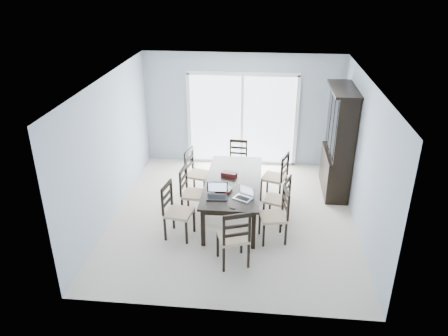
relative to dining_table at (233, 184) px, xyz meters
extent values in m
plane|color=beige|center=(0.00, 0.00, -0.67)|extent=(5.00, 5.00, 0.00)
plane|color=white|center=(0.00, 0.00, 1.93)|extent=(5.00, 5.00, 0.00)
cube|color=#9AA8B7|center=(0.00, 2.50, 0.63)|extent=(4.50, 0.02, 2.60)
cube|color=#9AA8B7|center=(-2.25, 0.00, 0.63)|extent=(0.02, 5.00, 2.60)
cube|color=#9AA8B7|center=(2.25, 0.00, 0.63)|extent=(0.02, 5.00, 2.60)
cube|color=gray|center=(0.00, 3.50, -0.72)|extent=(4.50, 2.00, 0.10)
cube|color=#99999E|center=(0.00, 4.50, -0.12)|extent=(4.50, 0.06, 1.10)
cube|color=black|center=(0.00, 0.00, 0.06)|extent=(1.00, 2.20, 0.04)
cube|color=black|center=(0.00, 0.00, 0.00)|extent=(0.88, 2.08, 0.10)
cube|color=black|center=(-0.42, -1.00, -0.33)|extent=(0.07, 0.07, 0.69)
cube|color=black|center=(0.42, -1.00, -0.33)|extent=(0.07, 0.07, 0.69)
cube|color=black|center=(-0.42, 1.00, -0.33)|extent=(0.07, 0.07, 0.69)
cube|color=black|center=(0.42, 1.00, -0.33)|extent=(0.07, 0.07, 0.69)
cube|color=black|center=(2.01, 1.25, -0.25)|extent=(0.45, 1.30, 0.85)
cube|color=black|center=(2.04, 1.25, 0.83)|extent=(0.38, 1.30, 1.30)
cube|color=black|center=(2.01, 1.25, 1.50)|extent=(0.50, 1.38, 0.05)
cube|color=black|center=(1.84, 0.83, 0.83)|extent=(0.02, 0.36, 1.18)
cube|color=black|center=(1.84, 1.25, 0.83)|extent=(0.02, 0.36, 1.18)
cube|color=black|center=(1.84, 1.67, 0.83)|extent=(0.02, 0.36, 1.18)
cube|color=silver|center=(0.00, 2.48, 0.38)|extent=(2.40, 0.02, 2.10)
cube|color=white|center=(0.00, 2.46, 1.47)|extent=(2.52, 0.05, 0.08)
cube|color=white|center=(0.00, 2.46, 0.38)|extent=(0.06, 0.05, 2.10)
cube|color=white|center=(0.00, 2.46, -0.65)|extent=(2.52, 0.05, 0.05)
cube|color=black|center=(-1.02, -0.54, -0.45)|extent=(0.04, 0.04, 0.44)
cube|color=black|center=(-1.09, -0.92, -0.45)|extent=(0.04, 0.04, 0.44)
cube|color=black|center=(-0.64, -0.61, -0.45)|extent=(0.04, 0.04, 0.44)
cube|color=black|center=(-0.71, -0.99, -0.45)|extent=(0.04, 0.04, 0.44)
cube|color=tan|center=(-0.87, -0.77, -0.21)|extent=(0.50, 0.50, 0.05)
cube|color=black|center=(-0.88, 0.14, -0.45)|extent=(0.04, 0.04, 0.44)
cube|color=black|center=(-0.92, -0.24, -0.45)|extent=(0.04, 0.04, 0.44)
cube|color=black|center=(-0.49, 0.10, -0.45)|extent=(0.04, 0.04, 0.44)
cube|color=black|center=(-0.53, -0.28, -0.45)|extent=(0.04, 0.04, 0.44)
cube|color=tan|center=(-0.71, -0.07, -0.21)|extent=(0.47, 0.47, 0.05)
cube|color=black|center=(-0.90, 1.00, -0.46)|extent=(0.04, 0.04, 0.43)
cube|color=black|center=(-0.99, 0.62, -0.46)|extent=(0.04, 0.04, 0.43)
cube|color=black|center=(-0.53, 0.91, -0.46)|extent=(0.04, 0.04, 0.43)
cube|color=black|center=(-0.62, 0.54, -0.46)|extent=(0.04, 0.04, 0.43)
cube|color=tan|center=(-0.76, 0.77, -0.21)|extent=(0.51, 0.51, 0.05)
cube|color=black|center=(0.96, -0.86, -0.46)|extent=(0.04, 0.04, 0.43)
cube|color=black|center=(0.88, -0.49, -0.46)|extent=(0.04, 0.04, 0.43)
cube|color=black|center=(0.59, -0.93, -0.46)|extent=(0.04, 0.04, 0.43)
cube|color=black|center=(0.51, -0.57, -0.46)|extent=(0.04, 0.04, 0.43)
cube|color=tan|center=(0.74, -0.71, -0.22)|extent=(0.49, 0.49, 0.05)
cube|color=black|center=(0.91, -0.28, -0.47)|extent=(0.04, 0.04, 0.40)
cube|color=black|center=(1.02, 0.05, -0.47)|extent=(0.04, 0.04, 0.40)
cube|color=black|center=(0.58, -0.17, -0.47)|extent=(0.04, 0.04, 0.40)
cube|color=black|center=(0.69, 0.17, -0.47)|extent=(0.04, 0.04, 0.40)
cube|color=tan|center=(0.80, -0.06, -0.25)|extent=(0.49, 0.49, 0.05)
cube|color=black|center=(0.88, 0.52, -0.45)|extent=(0.05, 0.05, 0.44)
cube|color=black|center=(1.01, 0.89, -0.45)|extent=(0.05, 0.05, 0.44)
cube|color=black|center=(0.51, 0.65, -0.45)|extent=(0.05, 0.05, 0.44)
cube|color=black|center=(0.64, 1.02, -0.45)|extent=(0.05, 0.05, 0.44)
cube|color=tan|center=(0.76, 0.77, -0.21)|extent=(0.55, 0.55, 0.05)
cube|color=black|center=(-0.01, -1.67, -0.45)|extent=(0.05, 0.05, 0.45)
cube|color=black|center=(0.36, -1.53, -0.45)|extent=(0.05, 0.05, 0.45)
cube|color=black|center=(-0.14, -1.29, -0.45)|extent=(0.05, 0.05, 0.45)
cube|color=black|center=(0.23, -1.16, -0.45)|extent=(0.05, 0.05, 0.45)
cube|color=tan|center=(0.11, -1.41, -0.20)|extent=(0.56, 0.56, 0.05)
cube|color=black|center=(0.16, 1.63, -0.47)|extent=(0.03, 0.03, 0.40)
cube|color=black|center=(-0.20, 1.65, -0.47)|extent=(0.03, 0.03, 0.40)
cube|color=black|center=(0.13, 1.28, -0.47)|extent=(0.03, 0.03, 0.40)
cube|color=black|center=(-0.22, 1.30, -0.47)|extent=(0.03, 0.03, 0.40)
cube|color=tan|center=(-0.03, 1.47, -0.25)|extent=(0.42, 0.42, 0.05)
cube|color=black|center=(-0.22, -0.68, 0.09)|extent=(0.37, 0.27, 0.02)
cube|color=silver|center=(-0.22, -0.68, 0.21)|extent=(0.31, 0.06, 0.19)
cube|color=silver|center=(0.22, -0.67, 0.08)|extent=(0.36, 0.32, 0.02)
cube|color=silver|center=(0.22, -0.67, 0.19)|extent=(0.25, 0.16, 0.16)
cube|color=#9C2413|center=(-0.14, -0.39, 0.09)|extent=(0.30, 0.27, 0.03)
cube|color=gold|center=(-0.13, -0.39, 0.11)|extent=(0.31, 0.27, 0.01)
cube|color=black|center=(0.07, -1.00, 0.08)|extent=(0.11, 0.08, 0.01)
cube|color=#4E0F15|center=(-0.09, 0.19, 0.11)|extent=(0.31, 0.21, 0.07)
cube|color=maroon|center=(-0.50, 3.64, -0.22)|extent=(2.06, 1.90, 0.90)
cube|color=gray|center=(-0.50, 3.64, 0.25)|extent=(2.12, 1.96, 0.06)
camera|label=1|loc=(0.54, -7.10, 3.67)|focal=35.00mm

